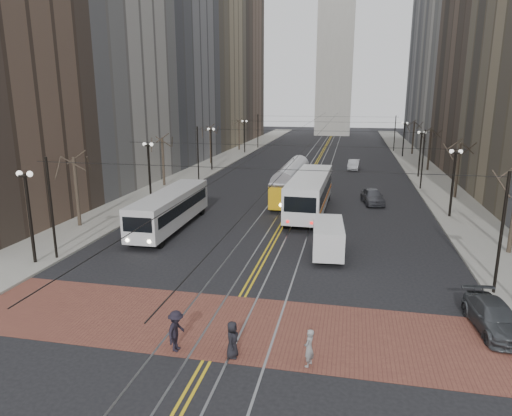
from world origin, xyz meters
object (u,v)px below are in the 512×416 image
at_px(rear_bus, 310,194).
at_px(sedan_parked, 494,317).
at_px(pedestrian_a, 232,339).
at_px(pedestrian_d, 176,331).
at_px(transit_bus, 170,211).
at_px(cargo_van, 328,240).
at_px(sedan_grey, 373,196).
at_px(streetcar, 291,185).
at_px(sedan_silver, 354,165).
at_px(pedestrian_b, 309,348).

bearing_deg(rear_bus, sedan_parked, -61.17).
height_order(pedestrian_a, pedestrian_d, pedestrian_d).
relative_size(transit_bus, cargo_van, 2.35).
relative_size(rear_bus, sedan_grey, 2.98).
bearing_deg(rear_bus, sedan_grey, 41.57).
xyz_separation_m(streetcar, sedan_silver, (6.13, 20.61, -0.75)).
xyz_separation_m(sedan_parked, pedestrian_a, (-10.87, -4.50, 0.14)).
distance_m(rear_bus, pedestrian_a, 23.78).
height_order(transit_bus, sedan_silver, transit_bus).
distance_m(sedan_parked, pedestrian_d, 13.98).
distance_m(rear_bus, pedestrian_b, 23.86).
bearing_deg(pedestrian_a, sedan_parked, -68.81).
bearing_deg(sedan_silver, transit_bus, -109.07).
relative_size(transit_bus, pedestrian_a, 7.60).
xyz_separation_m(streetcar, pedestrian_d, (-0.93, -28.68, -0.57)).
bearing_deg(pedestrian_a, sedan_grey, -14.15).
xyz_separation_m(rear_bus, sedan_silver, (3.83, 25.54, -1.00)).
distance_m(sedan_parked, pedestrian_a, 11.77).
distance_m(transit_bus, pedestrian_b, 20.73).
height_order(sedan_silver, sedan_parked, sedan_silver).
height_order(transit_bus, sedan_grey, transit_bus).
relative_size(sedan_silver, pedestrian_d, 2.44).
xyz_separation_m(transit_bus, sedan_parked, (20.22, -12.10, -0.82)).
xyz_separation_m(sedan_silver, sedan_parked, (6.17, -44.78, -0.07)).
bearing_deg(rear_bus, transit_bus, -143.65).
height_order(streetcar, pedestrian_a, streetcar).
bearing_deg(transit_bus, sedan_parked, -31.49).
xyz_separation_m(rear_bus, sedan_parked, (10.00, -19.24, -1.07)).
bearing_deg(sedan_silver, pedestrian_d, -93.97).
bearing_deg(transit_bus, pedestrian_a, -61.21).
height_order(streetcar, sedan_grey, streetcar).
bearing_deg(sedan_grey, pedestrian_b, -106.58).
bearing_deg(sedan_parked, cargo_van, 126.78).
bearing_deg(pedestrian_d, sedan_grey, -11.22).
bearing_deg(pedestrian_b, pedestrian_d, -71.31).
relative_size(sedan_grey, pedestrian_a, 2.86).
xyz_separation_m(rear_bus, sedan_grey, (5.63, 4.76, -0.96)).
distance_m(transit_bus, pedestrian_d, 18.02).
bearing_deg(transit_bus, streetcar, 56.17).
distance_m(streetcar, sedan_silver, 21.51).
xyz_separation_m(cargo_van, pedestrian_a, (-3.07, -12.84, -0.32)).
height_order(rear_bus, sedan_parked, rear_bus).
xyz_separation_m(rear_bus, pedestrian_b, (2.18, -23.74, -0.92)).
bearing_deg(rear_bus, cargo_van, -77.22).
bearing_deg(rear_bus, streetcar, 116.36).
relative_size(cargo_van, sedan_silver, 1.16).
distance_m(sedan_silver, pedestrian_b, 49.31).
distance_m(streetcar, pedestrian_a, 28.72).
xyz_separation_m(transit_bus, pedestrian_a, (9.35, -16.60, -0.68)).
xyz_separation_m(streetcar, pedestrian_b, (4.48, -28.68, -0.68)).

